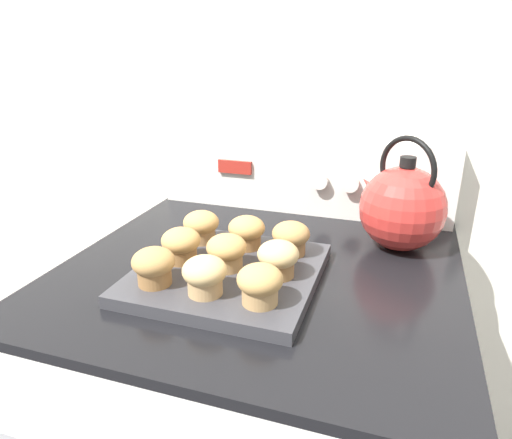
% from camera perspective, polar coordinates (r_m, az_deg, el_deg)
% --- Properties ---
extents(wall_back, '(8.00, 0.05, 2.40)m').
position_cam_1_polar(wall_back, '(1.14, 6.66, 16.85)').
color(wall_back, silver).
rests_on(wall_back, ground_plane).
extents(control_panel, '(0.71, 0.07, 0.19)m').
position_cam_1_polar(control_panel, '(1.12, 5.72, 5.54)').
color(control_panel, white).
rests_on(control_panel, stove_range).
extents(muffin_pan, '(0.31, 0.31, 0.02)m').
position_cam_1_polar(muffin_pan, '(0.82, -3.52, -6.71)').
color(muffin_pan, '#38383D').
rests_on(muffin_pan, stove_range).
extents(muffin_r0_c0, '(0.07, 0.07, 0.06)m').
position_cam_1_polar(muffin_r0_c0, '(0.76, -12.66, -5.64)').
color(muffin_r0_c0, olive).
rests_on(muffin_r0_c0, muffin_pan).
extents(muffin_r0_c1, '(0.07, 0.07, 0.06)m').
position_cam_1_polar(muffin_r0_c1, '(0.72, -6.43, -6.88)').
color(muffin_r0_c1, tan).
rests_on(muffin_r0_c1, muffin_pan).
extents(muffin_r0_c2, '(0.07, 0.07, 0.06)m').
position_cam_1_polar(muffin_r0_c2, '(0.69, 0.50, -8.02)').
color(muffin_r0_c2, tan).
rests_on(muffin_r0_c2, muffin_pan).
extents(muffin_r1_c0, '(0.07, 0.07, 0.06)m').
position_cam_1_polar(muffin_r1_c0, '(0.83, -9.34, -3.06)').
color(muffin_r1_c0, olive).
rests_on(muffin_r1_c0, muffin_pan).
extents(muffin_r1_c1, '(0.07, 0.07, 0.06)m').
position_cam_1_polar(muffin_r1_c1, '(0.80, -3.69, -3.96)').
color(muffin_r1_c1, tan).
rests_on(muffin_r1_c1, muffin_pan).
extents(muffin_r1_c2, '(0.07, 0.07, 0.06)m').
position_cam_1_polar(muffin_r1_c2, '(0.77, 2.78, -4.84)').
color(muffin_r1_c2, olive).
rests_on(muffin_r1_c2, muffin_pan).
extents(muffin_r2_c0, '(0.07, 0.07, 0.06)m').
position_cam_1_polar(muffin_r2_c0, '(0.91, -6.86, -0.78)').
color(muffin_r2_c0, '#A37A4C').
rests_on(muffin_r2_c0, muffin_pan).
extents(muffin_r2_c1, '(0.07, 0.07, 0.06)m').
position_cam_1_polar(muffin_r2_c1, '(0.88, -1.18, -1.49)').
color(muffin_r2_c1, olive).
rests_on(muffin_r2_c1, muffin_pan).
extents(muffin_r2_c2, '(0.07, 0.07, 0.06)m').
position_cam_1_polar(muffin_r2_c2, '(0.85, 4.38, -2.24)').
color(muffin_r2_c2, olive).
rests_on(muffin_r2_c2, muffin_pan).
extents(tea_kettle, '(0.19, 0.17, 0.23)m').
position_cam_1_polar(tea_kettle, '(0.95, 17.77, 1.54)').
color(tea_kettle, red).
rests_on(tea_kettle, stove_range).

